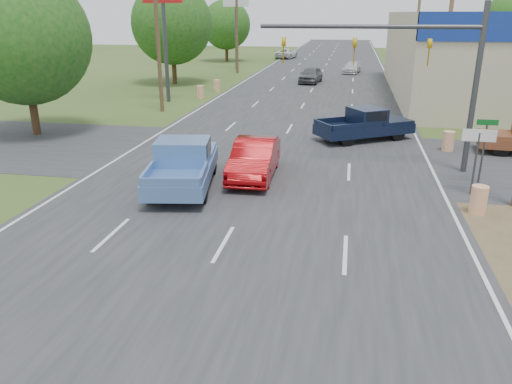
% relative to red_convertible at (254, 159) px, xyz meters
% --- Properties ---
extents(main_road, '(15.00, 180.00, 0.02)m').
position_rel_red_convertible_xyz_m(main_road, '(0.32, 25.43, -0.78)').
color(main_road, '#2D2D30').
rests_on(main_road, ground).
extents(cross_road, '(120.00, 10.00, 0.02)m').
position_rel_red_convertible_xyz_m(cross_road, '(0.32, 3.43, -0.78)').
color(cross_road, '#2D2D30').
rests_on(cross_road, ground).
extents(utility_pole_2, '(2.00, 0.28, 10.00)m').
position_rel_red_convertible_xyz_m(utility_pole_2, '(9.82, 16.43, 4.53)').
color(utility_pole_2, '#4C3823').
rests_on(utility_pole_2, ground).
extents(utility_pole_3, '(2.00, 0.28, 10.00)m').
position_rel_red_convertible_xyz_m(utility_pole_3, '(9.82, 34.43, 4.53)').
color(utility_pole_3, '#4C3823').
rests_on(utility_pole_3, ground).
extents(utility_pole_5, '(2.00, 0.28, 10.00)m').
position_rel_red_convertible_xyz_m(utility_pole_5, '(-9.18, 13.43, 4.53)').
color(utility_pole_5, '#4C3823').
rests_on(utility_pole_5, ground).
extents(utility_pole_6, '(2.00, 0.28, 10.00)m').
position_rel_red_convertible_xyz_m(utility_pole_6, '(-9.18, 37.43, 4.53)').
color(utility_pole_6, '#4C3823').
rests_on(utility_pole_6, ground).
extents(tree_0, '(7.14, 7.14, 8.84)m').
position_rel_red_convertible_xyz_m(tree_0, '(-13.68, 5.43, 4.48)').
color(tree_0, '#422D19').
rests_on(tree_0, ground).
extents(tree_1, '(7.56, 7.56, 9.36)m').
position_rel_red_convertible_xyz_m(tree_1, '(-13.18, 27.43, 4.79)').
color(tree_1, '#422D19').
rests_on(tree_1, ground).
extents(tree_2, '(6.72, 6.72, 8.32)m').
position_rel_red_convertible_xyz_m(tree_2, '(-13.88, 51.43, 4.16)').
color(tree_2, '#422D19').
rests_on(tree_2, ground).
extents(tree_4, '(9.24, 9.24, 11.44)m').
position_rel_red_convertible_xyz_m(tree_4, '(-54.68, 60.43, 6.03)').
color(tree_4, '#422D19').
rests_on(tree_4, ground).
extents(tree_5, '(7.98, 7.98, 9.88)m').
position_rel_red_convertible_xyz_m(tree_5, '(30.32, 80.43, 5.10)').
color(tree_5, '#422D19').
rests_on(tree_5, ground).
extents(tree_6, '(8.82, 8.82, 10.92)m').
position_rel_red_convertible_xyz_m(tree_6, '(-29.68, 80.43, 5.72)').
color(tree_6, '#422D19').
rests_on(tree_6, ground).
extents(barrel_0, '(0.56, 0.56, 1.00)m').
position_rel_red_convertible_xyz_m(barrel_0, '(8.32, -2.57, -0.29)').
color(barrel_0, orange).
rests_on(barrel_0, ground).
extents(barrel_1, '(0.56, 0.56, 1.00)m').
position_rel_red_convertible_xyz_m(barrel_1, '(8.72, 5.93, -0.29)').
color(barrel_1, orange).
rests_on(barrel_1, ground).
extents(barrel_2, '(0.56, 0.56, 1.00)m').
position_rel_red_convertible_xyz_m(barrel_2, '(-8.18, 19.43, -0.29)').
color(barrel_2, orange).
rests_on(barrel_2, ground).
extents(barrel_3, '(0.56, 0.56, 1.00)m').
position_rel_red_convertible_xyz_m(barrel_3, '(-7.88, 23.43, -0.29)').
color(barrel_3, orange).
rests_on(barrel_3, ground).
extents(pole_sign_left_near, '(3.00, 0.35, 9.20)m').
position_rel_red_convertible_xyz_m(pole_sign_left_near, '(-10.18, 17.43, 6.38)').
color(pole_sign_left_near, '#3F3F44').
rests_on(pole_sign_left_near, ground).
extents(pole_sign_left_far, '(3.00, 0.35, 9.20)m').
position_rel_red_convertible_xyz_m(pole_sign_left_far, '(-10.18, 41.43, 6.38)').
color(pole_sign_left_far, '#3F3F44').
rests_on(pole_sign_left_far, ground).
extents(lane_sign, '(1.20, 0.08, 2.52)m').
position_rel_red_convertible_xyz_m(lane_sign, '(8.52, -0.57, 1.11)').
color(lane_sign, '#3F3F44').
rests_on(lane_sign, ground).
extents(street_name_sign, '(0.80, 0.08, 2.61)m').
position_rel_red_convertible_xyz_m(street_name_sign, '(9.12, 0.93, 0.82)').
color(street_name_sign, '#3F3F44').
rests_on(street_name_sign, ground).
extents(signal_mast, '(9.12, 0.40, 7.00)m').
position_rel_red_convertible_xyz_m(signal_mast, '(6.14, 2.43, 4.01)').
color(signal_mast, '#3F3F44').
rests_on(signal_mast, ground).
extents(red_convertible, '(1.82, 4.84, 1.58)m').
position_rel_red_convertible_xyz_m(red_convertible, '(0.00, 0.00, 0.00)').
color(red_convertible, '#930609').
rests_on(red_convertible, ground).
extents(blue_pickup, '(3.13, 6.03, 1.91)m').
position_rel_red_convertible_xyz_m(blue_pickup, '(-2.53, -1.64, 0.17)').
color(blue_pickup, black).
rests_on(blue_pickup, ground).
extents(navy_pickup, '(5.50, 4.51, 1.74)m').
position_rel_red_convertible_xyz_m(navy_pickup, '(4.72, 7.58, 0.09)').
color(navy_pickup, black).
rests_on(navy_pickup, ground).
extents(distant_car_grey, '(2.31, 4.72, 1.55)m').
position_rel_red_convertible_xyz_m(distant_car_grey, '(-0.20, 30.44, -0.01)').
color(distant_car_grey, '#505155').
rests_on(distant_car_grey, ground).
extents(distant_car_silver, '(2.33, 4.47, 1.24)m').
position_rel_red_convertible_xyz_m(distant_car_silver, '(3.71, 39.71, -0.17)').
color(distant_car_silver, silver).
rests_on(distant_car_silver, ground).
extents(distant_car_white, '(3.16, 5.46, 1.43)m').
position_rel_red_convertible_xyz_m(distant_car_white, '(-6.18, 57.86, -0.07)').
color(distant_car_white, silver).
rests_on(distant_car_white, ground).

